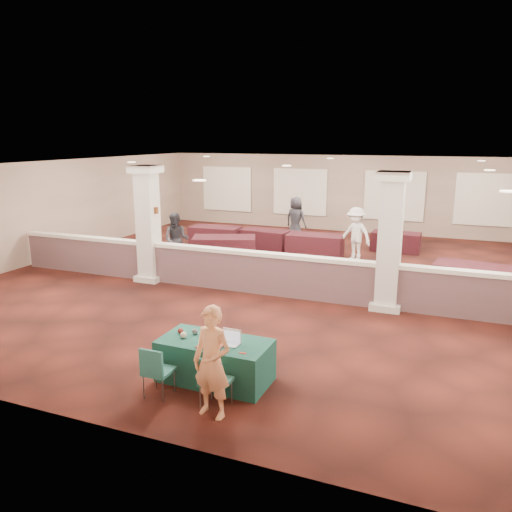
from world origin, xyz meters
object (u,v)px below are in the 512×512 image
at_px(conf_chair_main, 213,379).
at_px(attendee_a, 176,240).
at_px(far_table_back_center, 266,239).
at_px(attendee_b, 356,234).
at_px(near_table, 215,360).
at_px(woman, 212,362).
at_px(far_table_back_right, 396,242).
at_px(attendee_d, 296,219).
at_px(conf_chair_side, 156,368).
at_px(far_table_front_center, 315,245).
at_px(far_table_front_right, 474,281).
at_px(far_table_front_left, 224,249).
at_px(far_table_back_left, 215,236).

height_order(conf_chair_main, attendee_a, attendee_a).
distance_m(far_table_back_center, attendee_b, 3.37).
distance_m(near_table, woman, 1.17).
height_order(near_table, attendee_b, attendee_b).
height_order(far_table_back_right, attendee_d, attendee_d).
height_order(conf_chair_side, far_table_front_center, conf_chair_side).
xyz_separation_m(woman, far_table_front_right, (3.66, 7.46, -0.43)).
bearing_deg(far_table_front_left, woman, -65.79).
xyz_separation_m(far_table_front_left, attendee_a, (-1.14, -1.05, 0.42)).
bearing_deg(attendee_d, conf_chair_main, 116.23).
distance_m(far_table_front_right, attendee_d, 7.89).
xyz_separation_m(conf_chair_main, far_table_front_center, (-1.17, 10.02, -0.12)).
relative_size(far_table_front_right, attendee_a, 1.19).
distance_m(woman, far_table_front_center, 10.25).
relative_size(far_table_front_left, attendee_b, 1.15).
xyz_separation_m(conf_chair_side, far_table_front_center, (-0.20, 10.04, -0.12)).
height_order(conf_chair_side, woman, woman).
relative_size(far_table_front_center, far_table_back_center, 1.08).
relative_size(near_table, far_table_front_left, 0.91).
bearing_deg(far_table_back_center, far_table_front_right, -24.96).
bearing_deg(near_table, far_table_front_right, 58.77).
height_order(far_table_back_right, attendee_b, attendee_b).
relative_size(conf_chair_side, far_table_back_left, 0.46).
bearing_deg(conf_chair_main, far_table_front_center, 98.16).
distance_m(conf_chair_side, far_table_front_left, 8.73).
distance_m(far_table_front_left, far_table_back_center, 2.31).
bearing_deg(far_table_back_right, far_table_front_center, -143.48).
height_order(far_table_front_center, attendee_d, attendee_d).
height_order(woman, far_table_back_center, woman).
bearing_deg(far_table_back_left, far_table_front_center, -2.99).
bearing_deg(far_table_back_left, woman, -63.95).
relative_size(conf_chair_side, far_table_back_center, 0.49).
bearing_deg(attendee_a, conf_chair_main, -70.08).
height_order(far_table_front_right, far_table_back_left, far_table_front_right).
distance_m(far_table_front_right, far_table_back_center, 7.54).
bearing_deg(conf_chair_side, far_table_back_right, 78.81).
height_order(far_table_front_left, far_table_front_right, far_table_front_left).
xyz_separation_m(far_table_front_left, far_table_front_center, (2.55, 1.75, -0.03)).
height_order(far_table_front_left, attendee_a, attendee_a).
bearing_deg(woman, conf_chair_side, -178.98).
height_order(conf_chair_side, far_table_back_right, conf_chair_side).
bearing_deg(woman, attendee_a, 131.69).
relative_size(woman, far_table_back_left, 0.92).
relative_size(woman, far_table_front_left, 0.83).
bearing_deg(far_table_front_center, far_table_front_right, -28.92).
relative_size(far_table_back_center, far_table_back_right, 1.04).
bearing_deg(attendee_b, far_table_back_left, -158.57).
bearing_deg(far_table_front_right, woman, -116.09).
height_order(near_table, far_table_back_left, far_table_back_left).
relative_size(near_table, far_table_front_center, 0.99).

